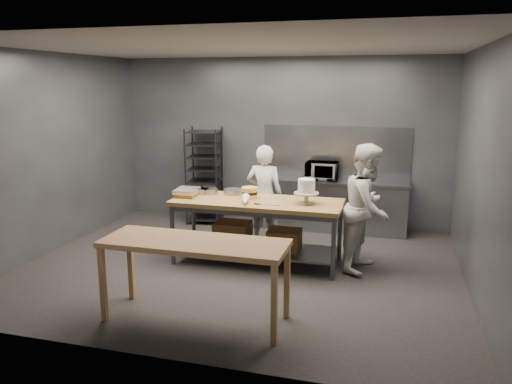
% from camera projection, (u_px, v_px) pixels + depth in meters
% --- Properties ---
extents(ground, '(6.00, 6.00, 0.00)m').
position_uv_depth(ground, '(241.00, 266.00, 7.06)').
color(ground, black).
rests_on(ground, ground).
extents(back_wall, '(6.00, 0.04, 3.00)m').
position_uv_depth(back_wall, '(281.00, 141.00, 9.09)').
color(back_wall, '#4C4F54').
rests_on(back_wall, ground).
extents(work_table, '(2.40, 0.90, 0.92)m').
position_uv_depth(work_table, '(256.00, 224.00, 7.14)').
color(work_table, olive).
rests_on(work_table, ground).
extents(near_counter, '(2.00, 0.70, 0.90)m').
position_uv_depth(near_counter, '(195.00, 249.00, 5.32)').
color(near_counter, brown).
rests_on(near_counter, ground).
extents(back_counter, '(2.60, 0.60, 0.90)m').
position_uv_depth(back_counter, '(332.00, 205.00, 8.75)').
color(back_counter, slate).
rests_on(back_counter, ground).
extents(splashback_panel, '(2.60, 0.02, 0.90)m').
position_uv_depth(splashback_panel, '(335.00, 152.00, 8.84)').
color(splashback_panel, slate).
rests_on(splashback_panel, back_counter).
extents(speed_rack, '(0.70, 0.74, 1.75)m').
position_uv_depth(speed_rack, '(204.00, 176.00, 9.21)').
color(speed_rack, black).
rests_on(speed_rack, ground).
extents(chef_behind, '(0.61, 0.41, 1.62)m').
position_uv_depth(chef_behind, '(264.00, 196.00, 7.82)').
color(chef_behind, silver).
rests_on(chef_behind, ground).
extents(chef_right, '(0.85, 0.99, 1.76)m').
position_uv_depth(chef_right, '(367.00, 208.00, 6.81)').
color(chef_right, silver).
rests_on(chef_right, ground).
extents(microwave, '(0.54, 0.37, 0.30)m').
position_uv_depth(microwave, '(322.00, 171.00, 8.67)').
color(microwave, black).
rests_on(microwave, back_counter).
extents(frosted_cake_stand, '(0.34, 0.34, 0.35)m').
position_uv_depth(frosted_cake_stand, '(306.00, 188.00, 6.80)').
color(frosted_cake_stand, '#B7AE93').
rests_on(frosted_cake_stand, work_table).
extents(layer_cake, '(0.23, 0.23, 0.16)m').
position_uv_depth(layer_cake, '(250.00, 193.00, 7.16)').
color(layer_cake, '#F5D14E').
rests_on(layer_cake, work_table).
extents(cake_pans, '(0.84, 0.35, 0.07)m').
position_uv_depth(cake_pans, '(210.00, 191.00, 7.47)').
color(cake_pans, gray).
rests_on(cake_pans, work_table).
extents(piping_bag, '(0.22, 0.40, 0.12)m').
position_uv_depth(piping_bag, '(245.00, 201.00, 6.77)').
color(piping_bag, white).
rests_on(piping_bag, work_table).
extents(offset_spatula, '(0.36, 0.02, 0.02)m').
position_uv_depth(offset_spatula, '(263.00, 205.00, 6.78)').
color(offset_spatula, slate).
rests_on(offset_spatula, work_table).
extents(pastry_clamshells, '(0.33, 0.39, 0.11)m').
position_uv_depth(pastry_clamshells, '(187.00, 192.00, 7.30)').
color(pastry_clamshells, '#9F681F').
rests_on(pastry_clamshells, work_table).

